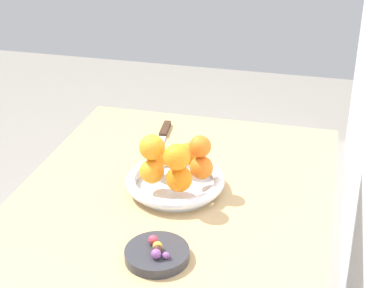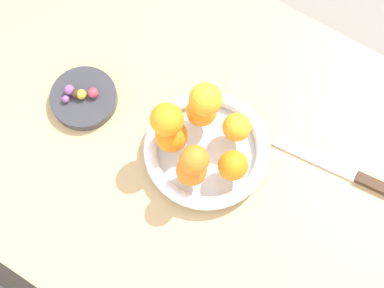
{
  "view_description": "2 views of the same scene",
  "coord_description": "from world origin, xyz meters",
  "views": [
    {
      "loc": [
        1.07,
        0.34,
        1.5
      ],
      "look_at": [
        -0.12,
        0.04,
        0.87
      ],
      "focal_mm": 55.0,
      "sensor_mm": 36.0,
      "label": 1
    },
    {
      "loc": [
        -0.3,
        0.34,
        1.82
      ],
      "look_at": [
        -0.1,
        0.03,
        0.86
      ],
      "focal_mm": 55.0,
      "sensor_mm": 36.0,
      "label": 2
    }
  ],
  "objects": [
    {
      "name": "candy_ball_5",
      "position": [
        0.18,
        0.04,
        0.77
      ],
      "size": [
        0.02,
        0.02,
        0.02
      ],
      "primitive_type": "sphere",
      "color": "#8C4C99",
      "rests_on": "candy_dish"
    },
    {
      "name": "candy_ball_3",
      "position": [
        0.15,
        0.04,
        0.77
      ],
      "size": [
        0.02,
        0.02,
        0.02
      ],
      "primitive_type": "sphere",
      "color": "gold",
      "rests_on": "candy_dish"
    },
    {
      "name": "orange_4",
      "position": [
        -0.18,
        0.01,
        0.81
      ],
      "size": [
        0.06,
        0.06,
        0.06
      ],
      "primitive_type": "sphere",
      "color": "orange",
      "rests_on": "fruit_bowl"
    },
    {
      "name": "knife",
      "position": [
        -0.36,
        -0.11,
        0.75
      ],
      "size": [
        0.26,
        0.05,
        0.01
      ],
      "color": "#3F2819",
      "rests_on": "dining_table"
    },
    {
      "name": "fruit_bowl",
      "position": [
        -0.11,
        0.0,
        0.76
      ],
      "size": [
        0.24,
        0.24,
        0.04
      ],
      "color": "silver",
      "rests_on": "dining_table"
    },
    {
      "name": "candy_ball_0",
      "position": [
        0.14,
        0.02,
        0.77
      ],
      "size": [
        0.02,
        0.02,
        0.02
      ],
      "primitive_type": "sphere",
      "color": "#C6384C",
      "rests_on": "candy_dish"
    },
    {
      "name": "orange_1",
      "position": [
        -0.07,
        -0.05,
        0.81
      ],
      "size": [
        0.06,
        0.06,
        0.06
      ],
      "primitive_type": "sphere",
      "color": "orange",
      "rests_on": "fruit_bowl"
    },
    {
      "name": "candy_ball_1",
      "position": [
        0.15,
        0.04,
        0.77
      ],
      "size": [
        0.02,
        0.02,
        0.02
      ],
      "primitive_type": "sphere",
      "color": "#4C9947",
      "rests_on": "candy_dish"
    },
    {
      "name": "candy_dish",
      "position": [
        0.15,
        0.04,
        0.75
      ],
      "size": [
        0.13,
        0.13,
        0.02
      ],
      "primitive_type": "cylinder",
      "color": "#333338",
      "rests_on": "dining_table"
    },
    {
      "name": "dining_table",
      "position": [
        0.0,
        0.0,
        0.65
      ],
      "size": [
        1.1,
        0.76,
        0.74
      ],
      "color": "tan",
      "rests_on": "ground_plane"
    },
    {
      "name": "orange_2",
      "position": [
        -0.05,
        0.03,
        0.81
      ],
      "size": [
        0.06,
        0.06,
        0.06
      ],
      "primitive_type": "sphere",
      "color": "orange",
      "rests_on": "fruit_bowl"
    },
    {
      "name": "orange_0",
      "position": [
        -0.14,
        -0.05,
        0.81
      ],
      "size": [
        0.05,
        0.05,
        0.05
      ],
      "primitive_type": "sphere",
      "color": "orange",
      "rests_on": "fruit_bowl"
    },
    {
      "name": "candy_ball_2",
      "position": [
        0.16,
        0.04,
        0.77
      ],
      "size": [
        0.02,
        0.02,
        0.02
      ],
      "primitive_type": "sphere",
      "color": "#472819",
      "rests_on": "candy_dish"
    },
    {
      "name": "orange_5",
      "position": [
        -0.12,
        0.06,
        0.86
      ],
      "size": [
        0.05,
        0.05,
        0.05
      ],
      "primitive_type": "sphere",
      "color": "orange",
      "rests_on": "orange_3"
    },
    {
      "name": "orange_3",
      "position": [
        -0.12,
        0.06,
        0.81
      ],
      "size": [
        0.06,
        0.06,
        0.06
      ],
      "primitive_type": "sphere",
      "color": "orange",
      "rests_on": "fruit_bowl"
    },
    {
      "name": "orange_6",
      "position": [
        -0.04,
        0.02,
        0.87
      ],
      "size": [
        0.06,
        0.06,
        0.06
      ],
      "primitive_type": "sphere",
      "color": "orange",
      "rests_on": "orange_2"
    },
    {
      "name": "orange_7",
      "position": [
        -0.08,
        -0.05,
        0.87
      ],
      "size": [
        0.06,
        0.06,
        0.06
      ],
      "primitive_type": "sphere",
      "color": "orange",
      "rests_on": "orange_1"
    },
    {
      "name": "candy_ball_4",
      "position": [
        0.18,
        0.06,
        0.77
      ],
      "size": [
        0.01,
        0.01,
        0.01
      ],
      "primitive_type": "sphere",
      "color": "#8C4C99",
      "rests_on": "candy_dish"
    }
  ]
}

